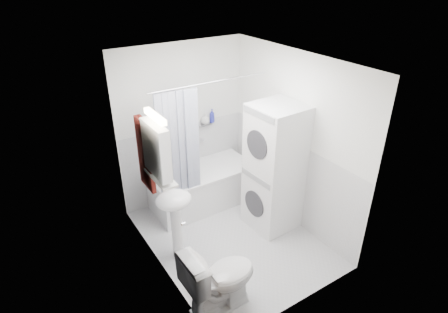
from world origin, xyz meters
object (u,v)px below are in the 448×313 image
washer_dryer (274,168)px  toilet (220,278)px  bathtub (202,185)px  sink (175,210)px

washer_dryer → toilet: size_ratio=2.19×
bathtub → sink: size_ratio=1.48×
sink → toilet: (0.03, -0.96, -0.31)m
sink → toilet: sink is taller
sink → toilet: size_ratio=1.28×
washer_dryer → toilet: 1.71m
bathtub → washer_dryer: 1.24m
bathtub → toilet: (-0.81, -1.79, 0.07)m
bathtub → sink: 1.24m
sink → washer_dryer: washer_dryer is taller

